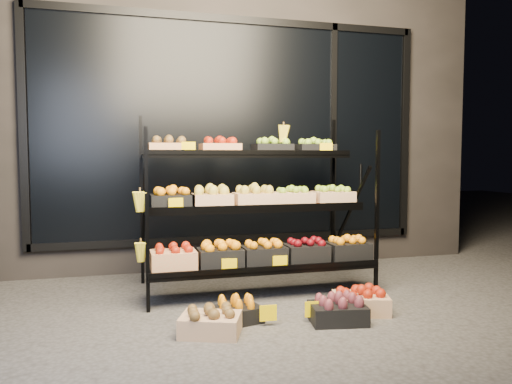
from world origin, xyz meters
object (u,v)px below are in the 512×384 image
object	(u,v)px
display_rack	(255,207)
floor_crate_midright	(361,300)
floor_crate_left	(210,321)
floor_crate_midleft	(236,311)

from	to	relation	value
display_rack	floor_crate_midright	size ratio (longest dim) A/B	4.32
floor_crate_midright	display_rack	bearing A→B (deg)	143.63
floor_crate_left	floor_crate_midleft	xyz separation A→B (m)	(0.24, 0.21, -0.01)
display_rack	floor_crate_midright	distance (m)	1.29
display_rack	floor_crate_left	xyz separation A→B (m)	(-0.61, -1.06, -0.69)
display_rack	floor_crate_left	size ratio (longest dim) A/B	4.40
floor_crate_left	floor_crate_midright	world-z (taller)	floor_crate_midright
floor_crate_midright	floor_crate_midleft	bearing A→B (deg)	-164.43
floor_crate_midleft	floor_crate_midright	size ratio (longest dim) A/B	0.81
floor_crate_left	floor_crate_midright	distance (m)	1.27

